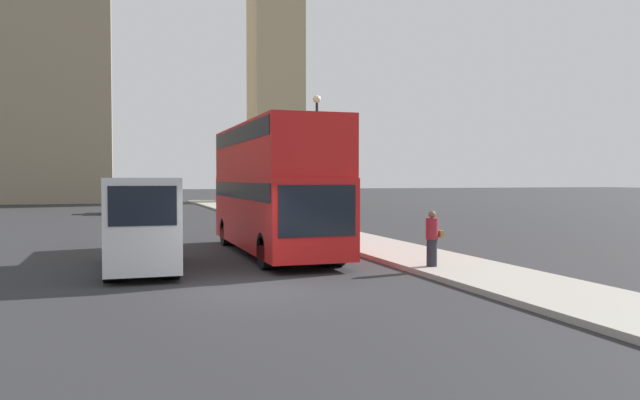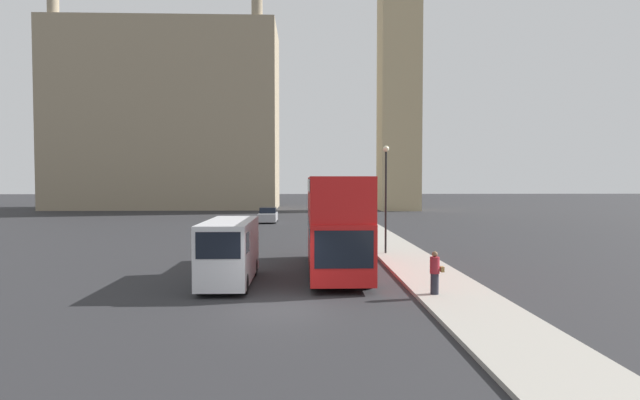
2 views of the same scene
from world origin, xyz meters
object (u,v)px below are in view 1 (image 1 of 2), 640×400
object	(u,v)px
white_van	(139,221)
street_lamp	(317,145)
pedestrian	(432,239)
parked_sedan	(117,204)
red_double_decker_bus	(274,183)

from	to	relation	value
white_van	street_lamp	xyz separation A→B (m)	(7.98, 7.94, 2.78)
pedestrian	street_lamp	xyz separation A→B (m)	(-0.09, 10.68, 3.28)
pedestrian	parked_sedan	size ratio (longest dim) A/B	0.37
parked_sedan	pedestrian	bearing A→B (deg)	-75.86
pedestrian	street_lamp	world-z (taller)	street_lamp
street_lamp	white_van	bearing A→B (deg)	-135.16
red_double_decker_bus	pedestrian	world-z (taller)	red_double_decker_bus
street_lamp	parked_sedan	size ratio (longest dim) A/B	1.45
white_van	parked_sedan	world-z (taller)	white_van
white_van	parked_sedan	bearing A→B (deg)	91.11
street_lamp	parked_sedan	bearing A→B (deg)	109.86
red_double_decker_bus	pedestrian	bearing A→B (deg)	-57.97
street_lamp	parked_sedan	world-z (taller)	street_lamp
red_double_decker_bus	white_van	bearing A→B (deg)	-150.24
red_double_decker_bus	street_lamp	xyz separation A→B (m)	(3.30, 5.26, 1.70)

